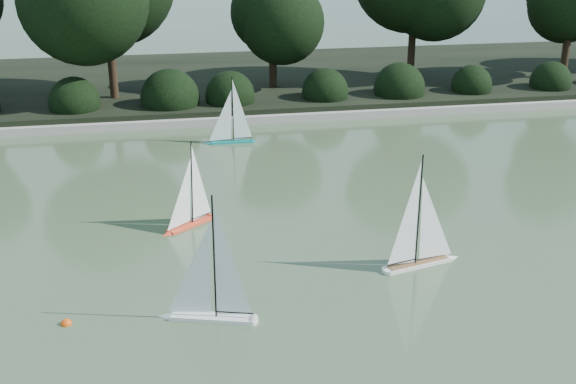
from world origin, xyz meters
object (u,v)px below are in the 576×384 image
(sailboat_white_a, at_px, (204,299))
(sailboat_orange, at_px, (186,213))
(sailboat_white_b, at_px, (425,247))
(race_buoy, at_px, (66,324))
(sailboat_teal, at_px, (228,132))

(sailboat_white_a, height_order, sailboat_orange, sailboat_white_a)
(sailboat_white_b, height_order, sailboat_orange, sailboat_white_b)
(sailboat_white_b, bearing_deg, sailboat_white_a, -164.02)
(sailboat_orange, height_order, race_buoy, sailboat_orange)
(sailboat_white_b, height_order, race_buoy, sailboat_white_b)
(sailboat_white_a, bearing_deg, sailboat_orange, 90.59)
(sailboat_white_a, relative_size, race_buoy, 12.47)
(sailboat_orange, distance_m, race_buoy, 2.98)
(race_buoy, bearing_deg, sailboat_white_b, 8.38)
(sailboat_teal, distance_m, race_buoy, 7.33)
(sailboat_white_a, xyz_separation_m, sailboat_white_b, (3.00, 0.86, 0.00))
(sailboat_white_a, height_order, sailboat_teal, sailboat_white_a)
(sailboat_white_b, xyz_separation_m, sailboat_teal, (-1.91, 6.17, -0.03))
(sailboat_white_b, relative_size, race_buoy, 12.73)
(sailboat_white_a, distance_m, sailboat_white_b, 3.12)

